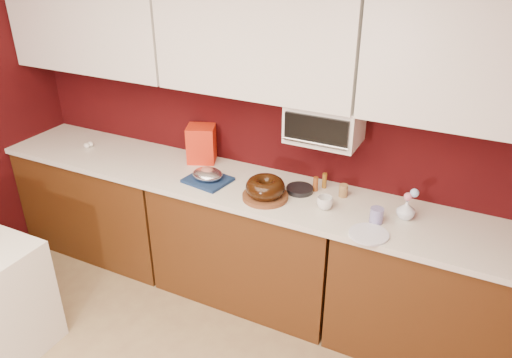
{
  "coord_description": "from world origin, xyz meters",
  "views": [
    {
      "loc": [
        1.37,
        -0.7,
        2.48
      ],
      "look_at": [
        0.1,
        1.84,
        1.02
      ],
      "focal_mm": 35.0,
      "sensor_mm": 36.0,
      "label": 1
    }
  ],
  "objects_px": {
    "pandoro_box": "(202,144)",
    "blue_jar": "(377,216)",
    "toaster_oven": "(325,122)",
    "flower_vase": "(406,209)",
    "foil_ham_nest": "(208,174)",
    "bundt_cake": "(265,187)",
    "coffee_mug": "(325,202)"
  },
  "relations": [
    {
      "from": "pandoro_box",
      "to": "coffee_mug",
      "type": "bearing_deg",
      "value": -36.36
    },
    {
      "from": "foil_ham_nest",
      "to": "flower_vase",
      "type": "bearing_deg",
      "value": 5.18
    },
    {
      "from": "bundt_cake",
      "to": "coffee_mug",
      "type": "height_order",
      "value": "bundt_cake"
    },
    {
      "from": "pandoro_box",
      "to": "blue_jar",
      "type": "xyz_separation_m",
      "value": [
        1.38,
        -0.28,
        -0.09
      ]
    },
    {
      "from": "pandoro_box",
      "to": "flower_vase",
      "type": "height_order",
      "value": "pandoro_box"
    },
    {
      "from": "toaster_oven",
      "to": "bundt_cake",
      "type": "xyz_separation_m",
      "value": [
        -0.28,
        -0.27,
        -0.39
      ]
    },
    {
      "from": "blue_jar",
      "to": "flower_vase",
      "type": "relative_size",
      "value": 0.71
    },
    {
      "from": "toaster_oven",
      "to": "blue_jar",
      "type": "distance_m",
      "value": 0.66
    },
    {
      "from": "coffee_mug",
      "to": "blue_jar",
      "type": "xyz_separation_m",
      "value": [
        0.33,
        -0.02,
        -0.0
      ]
    },
    {
      "from": "toaster_oven",
      "to": "bundt_cake",
      "type": "distance_m",
      "value": 0.55
    },
    {
      "from": "toaster_oven",
      "to": "coffee_mug",
      "type": "height_order",
      "value": "toaster_oven"
    },
    {
      "from": "toaster_oven",
      "to": "coffee_mug",
      "type": "xyz_separation_m",
      "value": [
        0.11,
        -0.22,
        -0.43
      ]
    },
    {
      "from": "coffee_mug",
      "to": "blue_jar",
      "type": "height_order",
      "value": "coffee_mug"
    },
    {
      "from": "toaster_oven",
      "to": "pandoro_box",
      "type": "height_order",
      "value": "toaster_oven"
    },
    {
      "from": "toaster_oven",
      "to": "flower_vase",
      "type": "bearing_deg",
      "value": -11.46
    },
    {
      "from": "bundt_cake",
      "to": "pandoro_box",
      "type": "distance_m",
      "value": 0.74
    },
    {
      "from": "blue_jar",
      "to": "bundt_cake",
      "type": "bearing_deg",
      "value": -177.67
    },
    {
      "from": "toaster_oven",
      "to": "foil_ham_nest",
      "type": "bearing_deg",
      "value": -162.1
    },
    {
      "from": "bundt_cake",
      "to": "pandoro_box",
      "type": "bearing_deg",
      "value": 155.27
    },
    {
      "from": "bundt_cake",
      "to": "flower_vase",
      "type": "distance_m",
      "value": 0.87
    },
    {
      "from": "coffee_mug",
      "to": "flower_vase",
      "type": "distance_m",
      "value": 0.48
    },
    {
      "from": "toaster_oven",
      "to": "pandoro_box",
      "type": "relative_size",
      "value": 1.66
    },
    {
      "from": "toaster_oven",
      "to": "blue_jar",
      "type": "xyz_separation_m",
      "value": [
        0.43,
        -0.24,
        -0.43
      ]
    },
    {
      "from": "pandoro_box",
      "to": "blue_jar",
      "type": "bearing_deg",
      "value": -33.92
    },
    {
      "from": "foil_ham_nest",
      "to": "blue_jar",
      "type": "relative_size",
      "value": 2.23
    },
    {
      "from": "foil_ham_nest",
      "to": "pandoro_box",
      "type": "relative_size",
      "value": 0.78
    },
    {
      "from": "coffee_mug",
      "to": "flower_vase",
      "type": "relative_size",
      "value": 0.73
    },
    {
      "from": "flower_vase",
      "to": "foil_ham_nest",
      "type": "bearing_deg",
      "value": -174.82
    },
    {
      "from": "flower_vase",
      "to": "pandoro_box",
      "type": "bearing_deg",
      "value": 174.28
    },
    {
      "from": "bundt_cake",
      "to": "flower_vase",
      "type": "xyz_separation_m",
      "value": [
        0.86,
        0.15,
        -0.01
      ]
    },
    {
      "from": "toaster_oven",
      "to": "flower_vase",
      "type": "xyz_separation_m",
      "value": [
        0.58,
        -0.12,
        -0.41
      ]
    },
    {
      "from": "pandoro_box",
      "to": "bundt_cake",
      "type": "bearing_deg",
      "value": -47.25
    }
  ]
}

